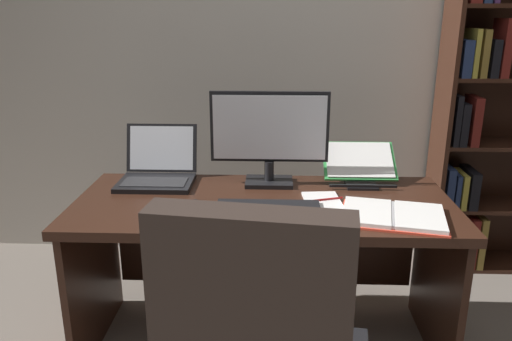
% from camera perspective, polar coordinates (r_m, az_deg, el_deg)
% --- Properties ---
extents(wall_back, '(5.36, 0.12, 2.73)m').
position_cam_1_polar(wall_back, '(3.05, 4.26, 15.38)').
color(wall_back, beige).
rests_on(wall_back, ground).
extents(desk, '(1.62, 0.70, 0.71)m').
position_cam_1_polar(desk, '(2.29, 0.88, -7.30)').
color(desk, '#381E14').
rests_on(desk, ground).
extents(bookshelf, '(0.82, 0.29, 2.27)m').
position_cam_1_polar(bookshelf, '(3.12, 26.12, 8.76)').
color(bookshelf, '#381E14').
rests_on(bookshelf, ground).
extents(monitor, '(0.54, 0.16, 0.43)m').
position_cam_1_polar(monitor, '(2.29, 1.54, 3.81)').
color(monitor, black).
rests_on(monitor, desk).
extents(laptop, '(0.34, 0.33, 0.25)m').
position_cam_1_polar(laptop, '(2.41, -11.12, -0.04)').
color(laptop, black).
rests_on(laptop, desk).
extents(keyboard, '(0.42, 0.15, 0.02)m').
position_cam_1_polar(keyboard, '(2.03, 1.37, -4.36)').
color(keyboard, black).
rests_on(keyboard, desk).
extents(computer_mouse, '(0.06, 0.10, 0.04)m').
position_cam_1_polar(computer_mouse, '(2.05, -7.05, -4.00)').
color(computer_mouse, black).
rests_on(computer_mouse, desk).
extents(reading_stand_with_book, '(0.34, 0.26, 0.16)m').
position_cam_1_polar(reading_stand_with_book, '(2.42, 11.69, 0.71)').
color(reading_stand_with_book, black).
rests_on(reading_stand_with_book, desk).
extents(open_binder, '(0.45, 0.37, 0.02)m').
position_cam_1_polar(open_binder, '(2.04, 15.32, -4.93)').
color(open_binder, '#DB422D').
rests_on(open_binder, desk).
extents(notepad, '(0.17, 0.22, 0.01)m').
position_cam_1_polar(notepad, '(2.15, 7.58, -3.46)').
color(notepad, white).
rests_on(notepad, desk).
extents(pen, '(0.14, 0.05, 0.01)m').
position_cam_1_polar(pen, '(2.14, 8.12, -3.24)').
color(pen, maroon).
rests_on(pen, notepad).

